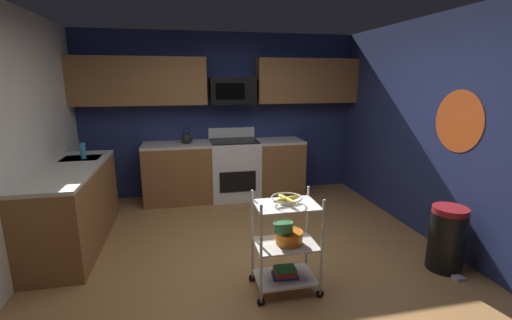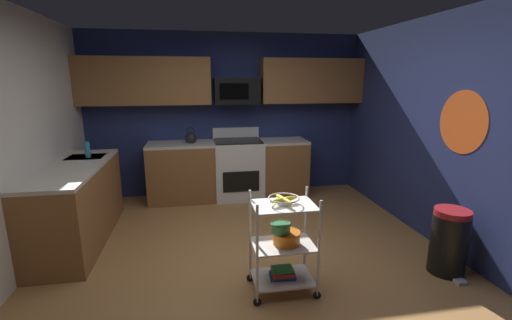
# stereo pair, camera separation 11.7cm
# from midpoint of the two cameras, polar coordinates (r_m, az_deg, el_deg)

# --- Properties ---
(floor) EXTENTS (4.40, 4.80, 0.04)m
(floor) POSITION_cam_midpoint_polar(r_m,az_deg,el_deg) (3.79, -1.79, -16.91)
(floor) COLOR #A87542
(floor) RESTS_ON ground
(wall_back) EXTENTS (4.52, 0.06, 2.60)m
(wall_back) POSITION_cam_midpoint_polar(r_m,az_deg,el_deg) (5.71, -6.27, 7.35)
(wall_back) COLOR navy
(wall_back) RESTS_ON ground
(wall_right) EXTENTS (0.06, 4.80, 2.60)m
(wall_right) POSITION_cam_midpoint_polar(r_m,az_deg,el_deg) (4.31, 28.76, 3.86)
(wall_right) COLOR navy
(wall_right) RESTS_ON ground
(wall_flower_decal) EXTENTS (0.00, 0.66, 0.66)m
(wall_flower_decal) POSITION_cam_midpoint_polar(r_m,az_deg,el_deg) (4.17, 29.81, 5.57)
(wall_flower_decal) COLOR #E5591E
(counter_run) EXTENTS (3.46, 2.46, 0.92)m
(counter_run) POSITION_cam_midpoint_polar(r_m,az_deg,el_deg) (5.01, -14.39, -3.60)
(counter_run) COLOR brown
(counter_run) RESTS_ON ground
(oven_range) EXTENTS (0.76, 0.65, 1.10)m
(oven_range) POSITION_cam_midpoint_polar(r_m,az_deg,el_deg) (5.56, -4.17, -1.39)
(oven_range) COLOR white
(oven_range) RESTS_ON ground
(upper_cabinets) EXTENTS (4.40, 0.33, 0.70)m
(upper_cabinets) POSITION_cam_midpoint_polar(r_m,az_deg,el_deg) (5.48, -6.55, 12.86)
(upper_cabinets) COLOR brown
(microwave) EXTENTS (0.70, 0.39, 0.40)m
(microwave) POSITION_cam_midpoint_polar(r_m,az_deg,el_deg) (5.48, -4.55, 11.34)
(microwave) COLOR black
(rolling_cart) EXTENTS (0.60, 0.39, 0.91)m
(rolling_cart) POSITION_cam_midpoint_polar(r_m,az_deg,el_deg) (3.16, 3.85, -13.72)
(rolling_cart) COLOR silver
(rolling_cart) RESTS_ON ground
(fruit_bowl) EXTENTS (0.27, 0.27, 0.07)m
(fruit_bowl) POSITION_cam_midpoint_polar(r_m,az_deg,el_deg) (2.99, 3.97, -6.48)
(fruit_bowl) COLOR silver
(fruit_bowl) RESTS_ON rolling_cart
(mixing_bowl_large) EXTENTS (0.25, 0.25, 0.11)m
(mixing_bowl_large) POSITION_cam_midpoint_polar(r_m,az_deg,el_deg) (3.14, 4.40, -12.58)
(mixing_bowl_large) COLOR orange
(mixing_bowl_large) RESTS_ON rolling_cart
(mixing_bowl_small) EXTENTS (0.18, 0.18, 0.08)m
(mixing_bowl_small) POSITION_cam_midpoint_polar(r_m,az_deg,el_deg) (3.08, 3.46, -11.01)
(mixing_bowl_small) COLOR #387F4C
(mixing_bowl_small) RESTS_ON rolling_cart
(book_stack) EXTENTS (0.25, 0.17, 0.09)m
(book_stack) POSITION_cam_midpoint_polar(r_m,az_deg,el_deg) (3.30, 3.77, -18.08)
(book_stack) COLOR #1E4C8C
(book_stack) RESTS_ON rolling_cart
(kettle) EXTENTS (0.21, 0.18, 0.26)m
(kettle) POSITION_cam_midpoint_polar(r_m,az_deg,el_deg) (5.40, -11.97, 3.54)
(kettle) COLOR black
(kettle) RESTS_ON counter_run
(dish_soap_bottle) EXTENTS (0.06, 0.06, 0.20)m
(dish_soap_bottle) POSITION_cam_midpoint_polar(r_m,az_deg,el_deg) (4.78, -27.38, 1.37)
(dish_soap_bottle) COLOR #2D8CBF
(dish_soap_bottle) RESTS_ON counter_run
(trash_can) EXTENTS (0.34, 0.42, 0.66)m
(trash_can) POSITION_cam_midpoint_polar(r_m,az_deg,el_deg) (3.98, 28.30, -11.40)
(trash_can) COLOR black
(trash_can) RESTS_ON ground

